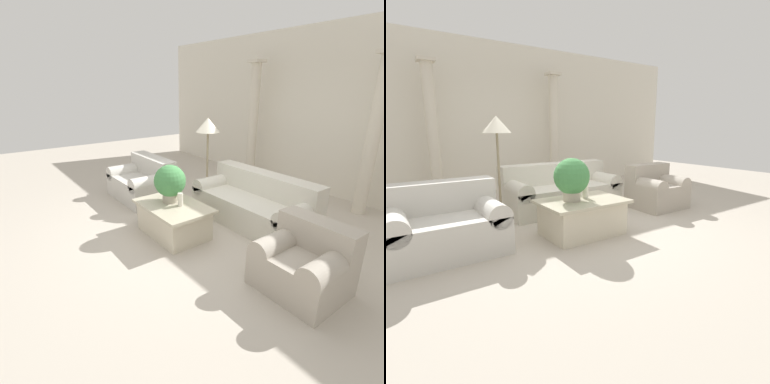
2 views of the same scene
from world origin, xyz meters
The scene contains 11 objects.
ground_plane centered at (0.00, 0.00, 0.00)m, with size 16.00×16.00×0.00m, color #BCB2A3.
wall_back centered at (0.00, 3.15, 1.60)m, with size 10.00×0.06×3.20m.
sofa_long centered at (0.28, 0.95, 0.32)m, with size 2.01×0.87×0.79m.
loveseat centered at (-1.79, 0.05, 0.33)m, with size 1.27×0.87×0.79m.
coffee_table centered at (-0.15, -0.32, 0.24)m, with size 1.13×0.78×0.47m.
potted_plant centered at (-0.28, -0.28, 0.78)m, with size 0.47×0.47×0.56m.
pillar_candle centered at (-0.05, -0.26, 0.57)m, with size 0.08×0.08×0.19m.
floor_lamp centered at (-0.84, 0.89, 1.38)m, with size 0.42×0.42×1.58m.
column_left centered at (-1.43, 2.69, 1.33)m, with size 0.30×0.30×2.61m.
column_right centered at (1.13, 2.69, 1.33)m, with size 0.30×0.30×2.61m.
armchair centered at (1.75, 0.11, 0.33)m, with size 0.88×0.77×0.76m.
Camera 2 is at (-2.34, -3.48, 1.40)m, focal length 28.00 mm.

